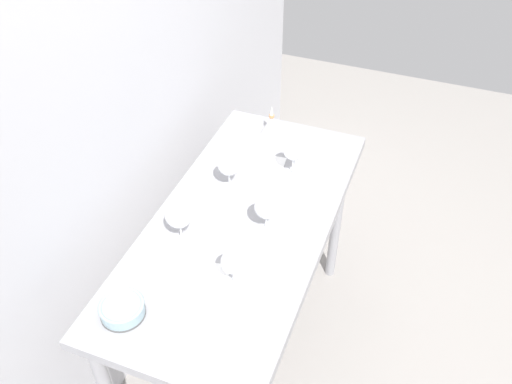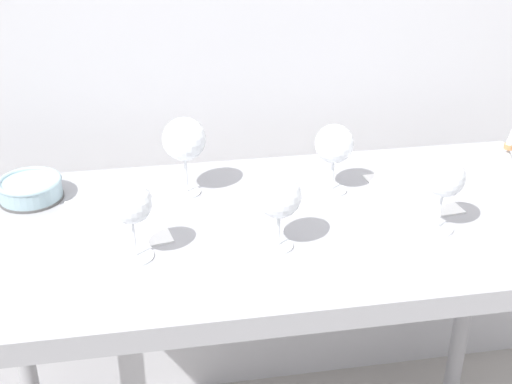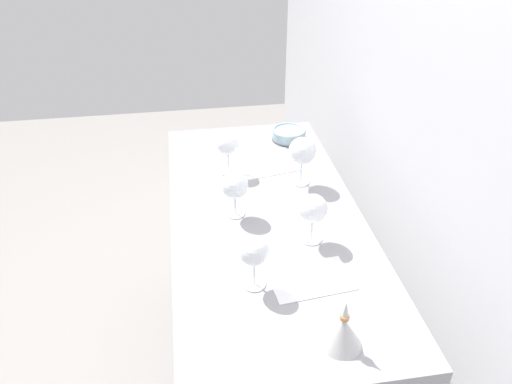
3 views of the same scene
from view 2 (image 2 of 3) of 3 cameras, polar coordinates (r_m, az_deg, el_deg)
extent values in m
cube|color=gray|center=(1.52, 1.56, -2.94)|extent=(1.40, 0.64, 0.04)
cube|color=gray|center=(1.26, 4.46, -10.59)|extent=(1.40, 0.01, 0.05)
cylinder|color=gray|center=(2.01, -18.80, -11.72)|extent=(0.05, 0.05, 0.86)
cylinder|color=gray|center=(2.17, 17.03, -8.14)|extent=(0.05, 0.05, 0.86)
cylinder|color=white|center=(1.64, 6.27, 0.17)|extent=(0.07, 0.07, 0.00)
cylinder|color=white|center=(1.62, 6.35, 1.48)|extent=(0.01, 0.01, 0.08)
sphere|color=white|center=(1.59, 6.49, 3.99)|extent=(0.09, 0.09, 0.09)
cylinder|color=maroon|center=(1.59, 6.46, 3.48)|extent=(0.06, 0.06, 0.02)
cylinder|color=white|center=(1.42, 1.84, -4.47)|extent=(0.06, 0.06, 0.00)
cylinder|color=white|center=(1.39, 1.86, -3.08)|extent=(0.01, 0.01, 0.08)
sphere|color=white|center=(1.36, 1.91, -0.32)|extent=(0.09, 0.09, 0.09)
cylinder|color=maroon|center=(1.36, 1.90, -0.90)|extent=(0.06, 0.06, 0.02)
cylinder|color=white|center=(1.40, -9.91, -5.28)|extent=(0.07, 0.07, 0.00)
cylinder|color=white|center=(1.38, -10.05, -3.75)|extent=(0.01, 0.01, 0.08)
sphere|color=white|center=(1.34, -10.32, -0.92)|extent=(0.08, 0.08, 0.08)
cylinder|color=#5D171A|center=(1.35, -10.27, -1.47)|extent=(0.06, 0.06, 0.03)
cylinder|color=white|center=(1.52, 14.77, -2.93)|extent=(0.07, 0.07, 0.00)
cylinder|color=white|center=(1.50, 14.97, -1.48)|extent=(0.01, 0.01, 0.08)
sphere|color=white|center=(1.47, 15.34, 1.20)|extent=(0.09, 0.09, 0.09)
cylinder|color=maroon|center=(1.47, 15.27, 0.68)|extent=(0.06, 0.06, 0.02)
cylinder|color=white|center=(1.63, -5.74, -0.02)|extent=(0.06, 0.06, 0.00)
cylinder|color=white|center=(1.61, -5.82, 1.49)|extent=(0.01, 0.01, 0.09)
sphere|color=white|center=(1.57, -5.97, 4.37)|extent=(0.10, 0.10, 0.10)
cylinder|color=maroon|center=(1.58, -5.94, 3.79)|extent=(0.07, 0.07, 0.02)
cube|color=white|center=(1.66, 12.75, -0.09)|extent=(0.17, 0.25, 0.00)
cube|color=white|center=(1.53, -11.45, -2.35)|extent=(0.24, 0.29, 0.00)
cylinder|color=#4C4C4C|center=(1.68, -18.05, -0.44)|extent=(0.15, 0.15, 0.01)
cylinder|color=#8CA8B2|center=(1.67, -18.16, 0.24)|extent=(0.14, 0.14, 0.04)
torus|color=#8CA8B2|center=(1.66, -18.26, 0.83)|extent=(0.15, 0.15, 0.01)
cone|color=#B9B9B9|center=(1.75, 19.94, 2.04)|extent=(0.10, 0.10, 0.09)
cylinder|color=#C17F4C|center=(1.73, 20.20, 3.56)|extent=(0.02, 0.02, 0.01)
cone|color=#B9B9B9|center=(1.72, 20.35, 4.41)|extent=(0.02, 0.02, 0.04)
camera|label=1|loc=(1.50, -85.14, 34.92)|focal=38.61mm
camera|label=3|loc=(1.94, 54.33, 24.73)|focal=34.76mm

